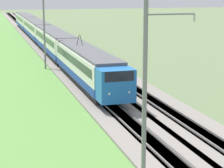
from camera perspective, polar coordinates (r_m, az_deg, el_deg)
ballast_main at (r=63.40m, az=-7.41°, el=3.57°), size 240.00×4.40×0.30m
ballast_adjacent at (r=64.11m, az=-3.96°, el=3.74°), size 240.00×4.40×0.30m
track_main at (r=63.39m, az=-7.41°, el=3.58°), size 240.00×1.57×0.45m
track_adjacent at (r=64.11m, az=-3.96°, el=3.75°), size 240.00×1.57×0.45m
grass_verge at (r=62.72m, az=-13.67°, el=3.14°), size 240.00×9.56×0.12m
passenger_train at (r=74.63m, az=-8.89°, el=6.50°), size 84.71×2.94×4.95m
catenary_mast_near at (r=20.38m, az=4.42°, el=-1.38°), size 0.22×2.56×9.47m
catenary_mast_mid at (r=53.42m, az=-8.79°, el=7.06°), size 0.22×2.56×9.55m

